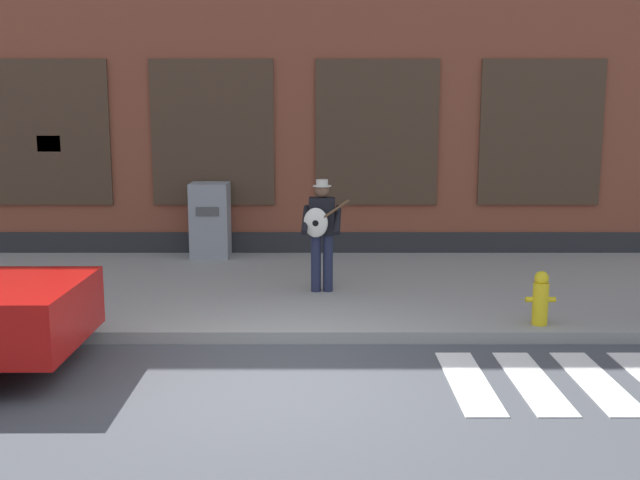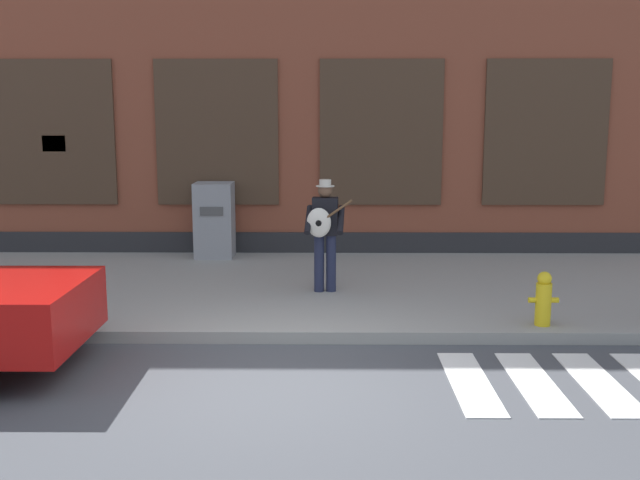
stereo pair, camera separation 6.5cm
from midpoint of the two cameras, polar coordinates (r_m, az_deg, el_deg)
ground_plane at (r=8.13m, az=-3.08°, el=-10.81°), size 160.00×160.00×0.00m
sidewalk at (r=11.89m, az=-1.87°, el=-3.70°), size 28.00×5.26×0.15m
building_backdrop at (r=16.28m, az=-1.25°, el=16.21°), size 28.00×4.06×9.34m
busker at (r=11.16m, az=0.50°, el=0.88°), size 0.71×0.55×1.70m
utility_box at (r=14.03m, az=-7.91°, el=1.52°), size 0.70×0.66×1.39m
fire_hydrant at (r=9.96m, az=16.84°, el=-4.32°), size 0.38×0.20×0.70m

